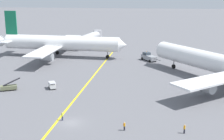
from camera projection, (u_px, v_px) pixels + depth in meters
The scene contains 10 objects.
ground_plane at pixel (71, 123), 62.77m from camera, with size 600.00×600.00×0.00m, color slate.
taxiway_stripe at pixel (71, 104), 72.61m from camera, with size 0.50×120.00×0.01m, color yellow.
airliner_at_gate_left at pixel (61, 43), 118.15m from camera, with size 47.63×43.94×16.28m.
pushback_tug at pixel (149, 57), 112.96m from camera, with size 6.56×8.27×3.05m.
gse_belt_loader_portside at pixel (9, 87), 81.71m from camera, with size 4.99×3.30×3.02m.
gse_baggage_cart_trailing at pixel (52, 85), 82.88m from camera, with size 2.61×3.14×1.71m.
ground_crew_marshaller_foreground at pixel (124, 126), 59.28m from camera, with size 0.38×0.45×1.66m.
ground_crew_ramp_agent_by_cones at pixel (184, 129), 58.12m from camera, with size 0.36×0.36×1.70m.
ground_crew_wing_walker_right at pixel (62, 116), 63.65m from camera, with size 0.38×0.45×1.73m.
jet_bridge at pixel (91, 37), 138.85m from camera, with size 8.05×21.81×5.71m.
Camera 1 is at (13.55, -57.02, 25.87)m, focal length 52.53 mm.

